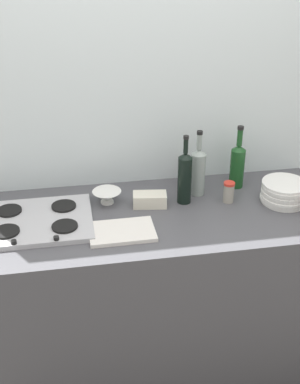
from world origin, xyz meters
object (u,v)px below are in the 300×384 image
object	(u,v)px
stovetop_hob	(37,221)
condiment_jar_rear	(229,192)
plate_stack	(284,192)
condiment_jar_spare	(187,176)
mixing_bowl	(107,196)
cutting_board	(122,232)
wine_bottle_mid_left	(185,177)
wine_bottle_mid_right	(237,164)
wine_bottle_leftmost	(198,170)
butter_dish	(150,200)

from	to	relation	value
stovetop_hob	condiment_jar_rear	distance (m)	0.92
plate_stack	condiment_jar_spare	size ratio (longest dim) A/B	2.04
mixing_bowl	condiment_jar_rear	bearing A→B (deg)	-8.74
condiment_jar_spare	plate_stack	bearing A→B (deg)	-29.98
condiment_jar_spare	cutting_board	world-z (taller)	condiment_jar_spare
wine_bottle_mid_left	mixing_bowl	xyz separation A→B (m)	(-0.37, 0.05, -0.10)
plate_stack	wine_bottle_mid_right	bearing A→B (deg)	131.75
wine_bottle_leftmost	condiment_jar_rear	distance (m)	0.18
stovetop_hob	butter_dish	xyz separation A→B (m)	(0.53, 0.08, 0.02)
condiment_jar_rear	condiment_jar_spare	bearing A→B (deg)	129.12
wine_bottle_mid_left	condiment_jar_spare	xyz separation A→B (m)	(0.05, 0.16, -0.08)
plate_stack	wine_bottle_mid_right	distance (m)	0.27
stovetop_hob	cutting_board	size ratio (longest dim) A/B	1.73
wine_bottle_leftmost	condiment_jar_spare	size ratio (longest dim) A/B	3.02
stovetop_hob	cutting_board	world-z (taller)	stovetop_hob
stovetop_hob	wine_bottle_leftmost	distance (m)	0.81
stovetop_hob	condiment_jar_rear	bearing A→B (deg)	2.98
wine_bottle_mid_left	plate_stack	bearing A→B (deg)	-9.99
plate_stack	mixing_bowl	distance (m)	0.86
mixing_bowl	plate_stack	bearing A→B (deg)	-9.20
plate_stack	wine_bottle_leftmost	bearing A→B (deg)	158.65
stovetop_hob	mixing_bowl	xyz separation A→B (m)	(0.33, 0.14, 0.02)
mixing_bowl	cutting_board	world-z (taller)	mixing_bowl
wine_bottle_leftmost	mixing_bowl	bearing A→B (deg)	-177.91
wine_bottle_leftmost	condiment_jar_rear	world-z (taller)	wine_bottle_leftmost
cutting_board	wine_bottle_mid_right	bearing A→B (deg)	28.42
condiment_jar_rear	condiment_jar_spare	world-z (taller)	condiment_jar_spare
wine_bottle_mid_left	condiment_jar_rear	xyz separation A→B (m)	(0.21, -0.04, -0.08)
wine_bottle_mid_right	wine_bottle_mid_left	bearing A→B (deg)	-159.28
stovetop_hob	condiment_jar_spare	distance (m)	0.80
wine_bottle_mid_left	cutting_board	bearing A→B (deg)	-145.46
butter_dish	condiment_jar_rear	bearing A→B (deg)	-4.11
mixing_bowl	butter_dish	world-z (taller)	same
plate_stack	wine_bottle_mid_right	xyz separation A→B (m)	(-0.18, 0.20, 0.07)
wine_bottle_mid_left	condiment_jar_spare	size ratio (longest dim) A/B	3.11
condiment_jar_rear	cutting_board	distance (m)	0.58
wine_bottle_leftmost	cutting_board	bearing A→B (deg)	-144.33
plate_stack	cutting_board	xyz separation A→B (m)	(-0.81, -0.15, -0.04)
mixing_bowl	condiment_jar_spare	world-z (taller)	condiment_jar_spare
mixing_bowl	butter_dish	distance (m)	0.21
mixing_bowl	condiment_jar_spare	bearing A→B (deg)	14.30
wine_bottle_mid_right	cutting_board	bearing A→B (deg)	-151.58
plate_stack	condiment_jar_spare	world-z (taller)	condiment_jar_spare
wine_bottle_mid_right	condiment_jar_spare	bearing A→B (deg)	169.24
stovetop_hob	wine_bottle_mid_left	distance (m)	0.72
stovetop_hob	wine_bottle_mid_right	bearing A→B (deg)	11.15
condiment_jar_spare	wine_bottle_mid_right	bearing A→B (deg)	-10.76
wine_bottle_leftmost	plate_stack	bearing A→B (deg)	-21.35
condiment_jar_rear	stovetop_hob	bearing A→B (deg)	-177.02
plate_stack	mixing_bowl	world-z (taller)	plate_stack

